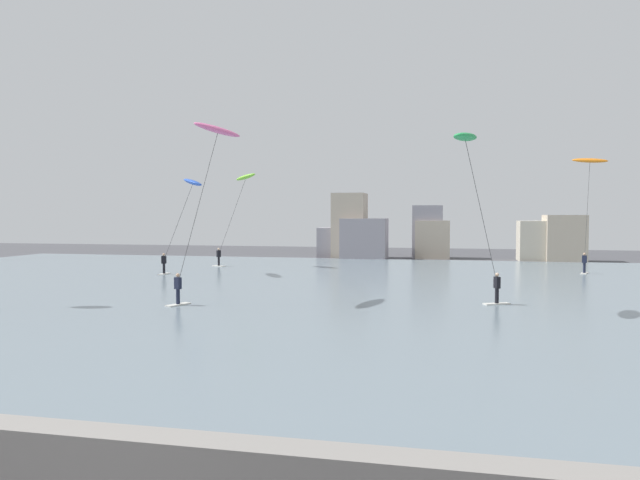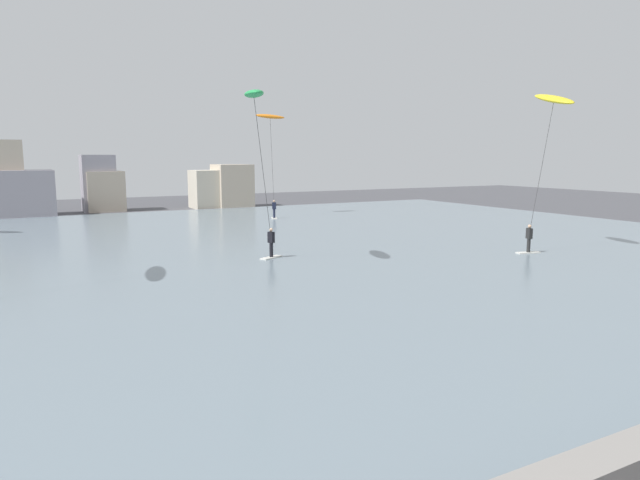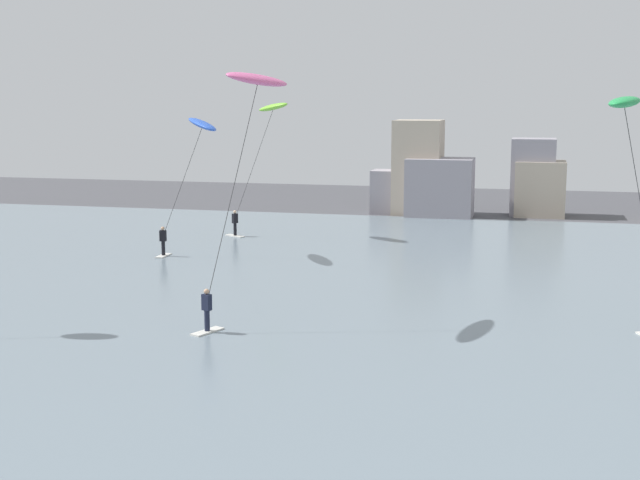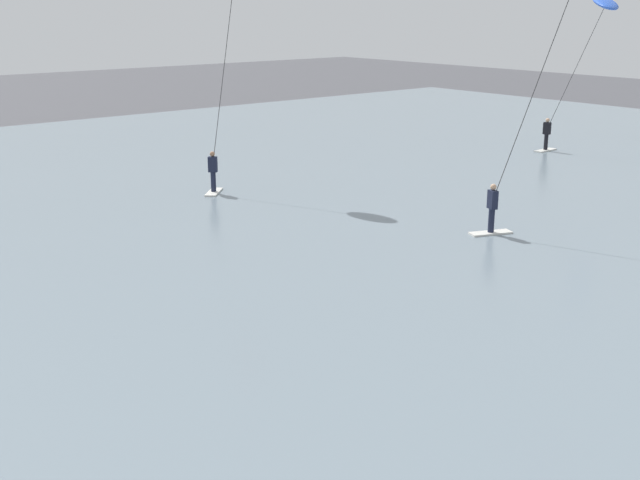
{
  "view_description": "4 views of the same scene",
  "coord_description": "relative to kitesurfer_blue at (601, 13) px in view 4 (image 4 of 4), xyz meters",
  "views": [
    {
      "loc": [
        5.48,
        -4.41,
        4.78
      ],
      "look_at": [
        0.95,
        16.56,
        3.84
      ],
      "focal_mm": 33.0,
      "sensor_mm": 36.0,
      "label": 1
    },
    {
      "loc": [
        -3.88,
        -0.45,
        5.58
      ],
      "look_at": [
        2.39,
        11.16,
        3.61
      ],
      "focal_mm": 31.42,
      "sensor_mm": 36.0,
      "label": 2
    },
    {
      "loc": [
        3.44,
        -5.74,
        8.62
      ],
      "look_at": [
        -1.74,
        15.34,
        5.09
      ],
      "focal_mm": 48.71,
      "sensor_mm": 36.0,
      "label": 3
    },
    {
      "loc": [
        7.84,
        3.25,
        7.27
      ],
      "look_at": [
        -2.8,
        12.01,
        3.22
      ],
      "focal_mm": 45.36,
      "sensor_mm": 36.0,
      "label": 4
    }
  ],
  "objects": [
    {
      "name": "kitesurfer_blue",
      "position": [
        0.0,
        0.0,
        0.0
      ],
      "size": [
        4.03,
        3.82,
        7.75
      ],
      "color": "silver",
      "rests_on": "water_bay"
    }
  ]
}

